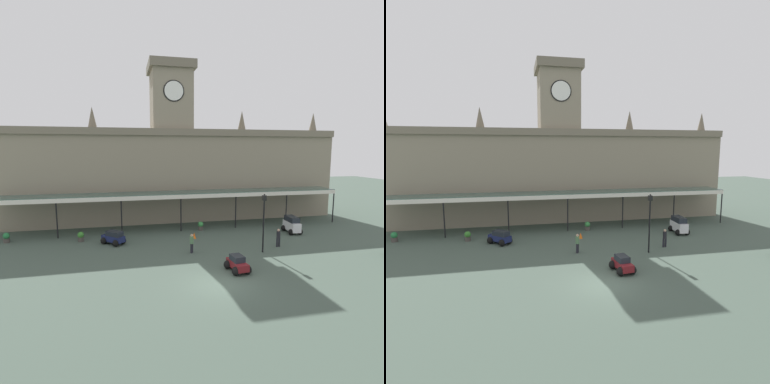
% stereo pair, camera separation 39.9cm
% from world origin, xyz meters
% --- Properties ---
extents(ground_plane, '(140.00, 140.00, 0.00)m').
position_xyz_m(ground_plane, '(0.00, 0.00, 0.00)').
color(ground_plane, '#415146').
extents(station_building, '(41.84, 6.21, 19.23)m').
position_xyz_m(station_building, '(-0.00, 20.30, 6.30)').
color(station_building, gray).
rests_on(station_building, ground).
extents(entrance_canopy, '(37.91, 3.26, 4.10)m').
position_xyz_m(entrance_canopy, '(0.00, 14.98, 3.95)').
color(entrance_canopy, '#38564C').
rests_on(entrance_canopy, ground).
extents(car_white_van, '(1.69, 2.45, 1.77)m').
position_xyz_m(car_white_van, '(11.45, 10.47, 0.81)').
color(car_white_van, silver).
rests_on(car_white_van, ground).
extents(car_maroon_sedan, '(1.66, 2.13, 1.19)m').
position_xyz_m(car_maroon_sedan, '(2.00, 1.86, 0.50)').
color(car_maroon_sedan, maroon).
rests_on(car_maroon_sedan, ground).
extents(car_navy_estate, '(2.39, 2.36, 1.27)m').
position_xyz_m(car_navy_estate, '(-7.05, 10.51, 0.56)').
color(car_navy_estate, '#19214C').
rests_on(car_navy_estate, ground).
extents(pedestrian_crossing_forecourt, '(0.39, 0.34, 1.67)m').
position_xyz_m(pedestrian_crossing_forecourt, '(7.72, 6.44, 0.91)').
color(pedestrian_crossing_forecourt, black).
rests_on(pedestrian_crossing_forecourt, ground).
extents(pedestrian_near_entrance, '(0.34, 0.36, 1.67)m').
position_xyz_m(pedestrian_near_entrance, '(-0.39, 6.52, 0.91)').
color(pedestrian_near_entrance, black).
rests_on(pedestrian_near_entrance, ground).
extents(victorian_lamppost, '(0.30, 0.30, 5.12)m').
position_xyz_m(victorian_lamppost, '(5.66, 5.33, 3.17)').
color(victorian_lamppost, black).
rests_on(victorian_lamppost, ground).
extents(traffic_cone, '(0.40, 0.40, 0.59)m').
position_xyz_m(traffic_cone, '(0.78, 10.68, 0.30)').
color(traffic_cone, orange).
rests_on(traffic_cone, ground).
extents(planter_forecourt_centre, '(0.60, 0.60, 0.96)m').
position_xyz_m(planter_forecourt_centre, '(-10.17, 12.03, 0.49)').
color(planter_forecourt_centre, '#47423D').
rests_on(planter_forecourt_centre, ground).
extents(planter_near_kerb, '(0.60, 0.60, 0.96)m').
position_xyz_m(planter_near_kerb, '(2.18, 13.61, 0.49)').
color(planter_near_kerb, '#47423D').
rests_on(planter_near_kerb, ground).
extents(planter_by_canopy, '(0.60, 0.60, 0.96)m').
position_xyz_m(planter_by_canopy, '(-17.08, 13.19, 0.49)').
color(planter_by_canopy, '#47423D').
rests_on(planter_by_canopy, ground).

